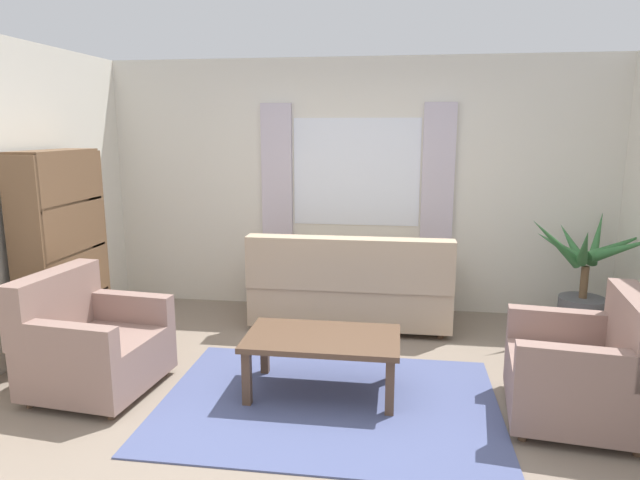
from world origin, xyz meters
The scene contains 10 objects.
ground_plane centered at (0.00, 0.00, 0.00)m, with size 6.24×6.24×0.00m, color gray.
wall_back centered at (0.00, 2.26, 1.30)m, with size 5.32×0.12×2.60m, color silver.
window_with_curtains centered at (0.00, 2.18, 1.45)m, with size 1.98×0.07×1.40m.
area_rug centered at (0.00, 0.00, 0.01)m, with size 2.34×1.69×0.01m, color #4C5684.
couch centered at (0.01, 1.62, 0.37)m, with size 1.90×0.82×0.92m.
armchair_left centered at (-1.75, -0.03, 0.35)m, with size 0.90×0.92×0.88m.
armchair_right centered at (1.67, 0.00, 0.35)m, with size 0.91×0.93×0.88m.
coffee_table centered at (-0.07, 0.16, 0.38)m, with size 1.10×0.64×0.44m.
potted_plant centered at (2.16, 1.68, 0.46)m, with size 1.18×1.18×1.16m.
bookshelf centered at (-2.34, 0.73, 0.81)m, with size 0.30×0.94×1.72m.
Camera 1 is at (0.45, -3.57, 1.89)m, focal length 31.29 mm.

